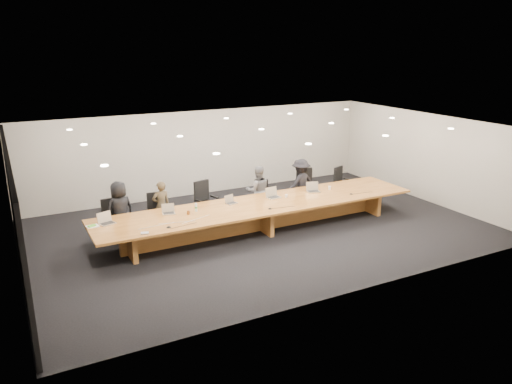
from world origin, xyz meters
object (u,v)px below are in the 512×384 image
Objects in this scene: laptop_a at (107,218)px; conference_table at (261,212)px; laptop_d at (274,193)px; paper_cup_far at (330,188)px; person_d at (301,184)px; chair_far_left at (114,219)px; water_bottle at (196,207)px; laptop_e at (314,187)px; person_a at (120,210)px; amber_mug at (188,212)px; laptop_b at (169,209)px; laptop_c at (232,199)px; mic_right at (351,194)px; chair_far_right at (343,183)px; chair_right at (306,188)px; mic_center at (270,208)px; person_c at (258,191)px; av_box at (145,233)px; mic_left at (169,227)px; chair_mid_left at (207,201)px; paper_cup_near at (286,196)px; chair_left at (156,212)px; person_b at (161,206)px; chair_mid_right at (264,197)px.

conference_table is at bearing -22.95° from laptop_a.
laptop_d is 1.87m from paper_cup_far.
person_d reaches higher than laptop_d.
chair_far_left is at bearing 171.54° from paper_cup_far.
water_bottle is (-3.78, -0.95, 0.09)m from person_d.
laptop_e reaches higher than conference_table.
person_a is 16.44× the size of amber_mug.
laptop_c is (1.77, 0.03, -0.01)m from laptop_b.
mic_right is at bearing -28.47° from laptop_c.
chair_far_right is at bearing -10.94° from laptop_a.
water_bottle reaches higher than amber_mug.
conference_table is at bearing -2.59° from amber_mug.
chair_right is 11.38× the size of mic_center.
person_c is 8.35× the size of av_box.
mic_left is at bearing -170.64° from paper_cup_far.
chair_mid_left reaches higher than mic_right.
chair_mid_left is 6.69× the size of av_box.
paper_cup_far is (0.24, -0.89, 0.20)m from chair_right.
water_bottle is (-3.98, -0.94, 0.25)m from chair_right.
chair_left is at bearing 161.55° from paper_cup_near.
chair_right is 0.79× the size of person_d.
laptop_a is 3.42× the size of mic_center.
laptop_c reaches higher than paper_cup_near.
laptop_c is 2.88× the size of paper_cup_far.
person_b is at bearing 167.56° from chair_mid_left.
person_a is 17.91× the size of paper_cup_near.
person_c is at bearing 23.13° from amber_mug.
water_bottle is (-1.08, -0.17, -0.01)m from laptop_c.
person_b is at bearing 95.06° from laptop_b.
person_a is 4.16m from laptop_d.
laptop_b is 1.79× the size of av_box.
person_d is at bearing 30.22° from conference_table.
paper_cup_far is 0.95× the size of mic_right.
chair_far_right is (7.44, 0.16, -0.01)m from chair_far_left.
person_a reaches higher than chair_far_left.
chair_right reaches higher than water_bottle.
person_c reaches higher than paper_cup_far.
person_a is at bearing 161.67° from conference_table.
chair_far_left is 10.05× the size of mic_right.
chair_left is at bearing -0.24° from chair_far_left.
person_d is at bearing 14.87° from amber_mug.
conference_table is 2.52m from laptop_b.
chair_far_right is at bearing 59.02° from mic_right.
laptop_a reaches higher than water_bottle.
water_bottle is 1.18× the size of av_box.
chair_mid_right is at bearing -10.16° from person_d.
chair_mid_right is 3.49× the size of laptop_c.
chair_right is (1.48, -0.01, 0.09)m from chair_mid_right.
conference_table is 6.59× the size of person_b.
person_a is at bearing 165.81° from mic_right.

